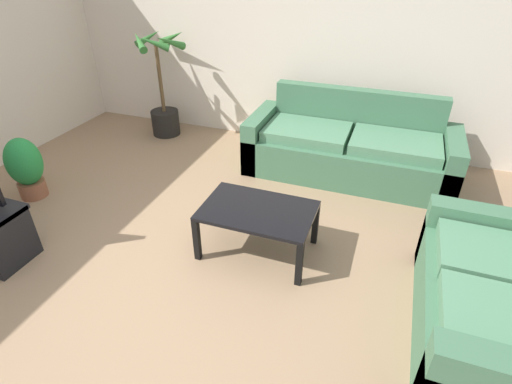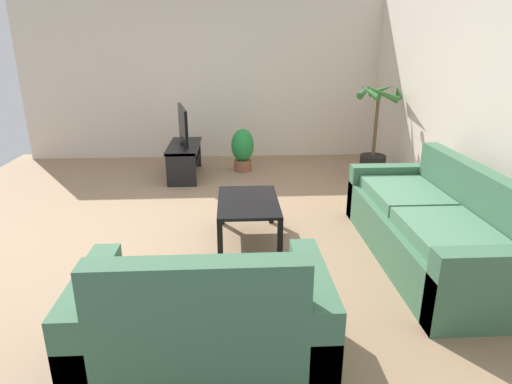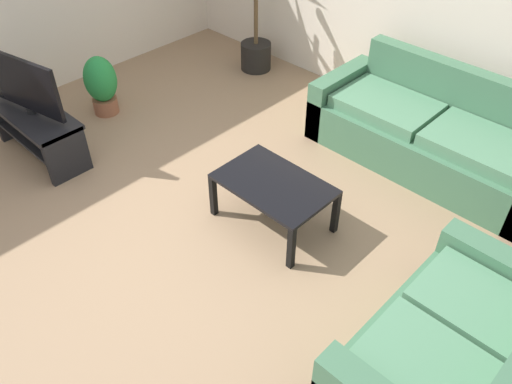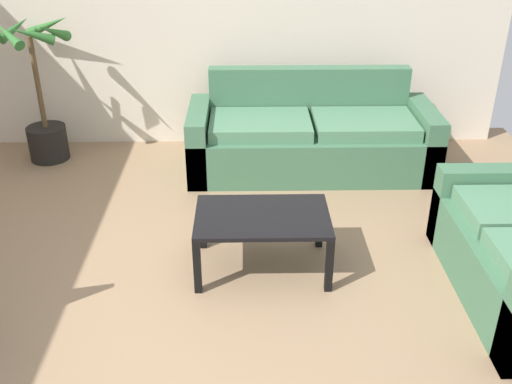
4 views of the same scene
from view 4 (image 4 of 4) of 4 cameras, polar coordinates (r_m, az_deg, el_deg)
ground_plane at (r=3.83m, az=-6.74°, el=-12.55°), size 6.60×6.60×0.00m
wall_back at (r=6.02m, az=-4.91°, el=16.96°), size 6.00×0.06×2.70m
couch_main at (r=5.66m, az=5.29°, el=5.13°), size 2.29×0.90×0.90m
coffee_table at (r=4.09m, az=0.62°, el=-2.92°), size 0.93×0.60×0.43m
potted_palm at (r=6.12m, az=-19.80°, el=7.48°), size 0.68×0.71×1.41m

